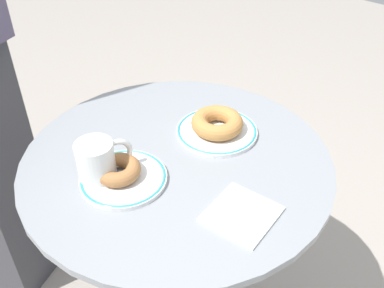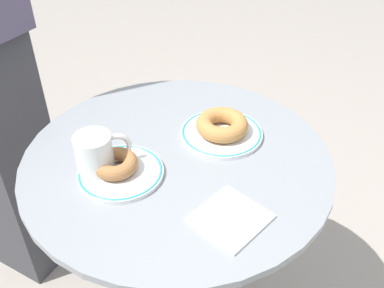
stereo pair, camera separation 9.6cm
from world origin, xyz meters
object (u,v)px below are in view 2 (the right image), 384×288
at_px(plate_right, 222,133).
at_px(paper_napkin, 230,218).
at_px(coffee_mug, 97,154).
at_px(cafe_table, 179,223).
at_px(plate_left, 121,172).
at_px(donut_cinnamon, 115,164).
at_px(donut_old_fashioned, 222,125).

bearing_deg(plate_right, paper_napkin, -131.40).
bearing_deg(paper_napkin, plate_right, 48.60).
bearing_deg(coffee_mug, cafe_table, -24.05).
distance_m(plate_left, coffee_mug, 0.07).
relative_size(cafe_table, coffee_mug, 6.11).
xyz_separation_m(plate_left, donut_cinnamon, (-0.00, 0.01, 0.02)).
xyz_separation_m(cafe_table, coffee_mug, (-0.16, 0.07, 0.28)).
bearing_deg(coffee_mug, plate_right, -15.87).
height_order(cafe_table, paper_napkin, paper_napkin).
bearing_deg(coffee_mug, plate_left, -54.64).
relative_size(donut_cinnamon, donut_old_fashioned, 0.78).
bearing_deg(donut_old_fashioned, paper_napkin, -131.40).
bearing_deg(cafe_table, paper_napkin, -102.76).
bearing_deg(coffee_mug, donut_old_fashioned, -15.87).
height_order(paper_napkin, coffee_mug, coffee_mug).
bearing_deg(plate_right, cafe_table, 175.04).
xyz_separation_m(plate_left, coffee_mug, (-0.03, 0.04, 0.04)).
xyz_separation_m(paper_napkin, coffee_mug, (-0.11, 0.29, 0.05)).
bearing_deg(donut_cinnamon, coffee_mug, 127.13).
bearing_deg(cafe_table, plate_left, 166.70).
bearing_deg(plate_left, donut_cinnamon, 118.54).
bearing_deg(plate_right, donut_cinnamon, 169.12).
bearing_deg(plate_left, donut_old_fashioned, -9.18).
xyz_separation_m(plate_right, coffee_mug, (-0.30, 0.08, 0.04)).
xyz_separation_m(plate_right, paper_napkin, (-0.18, -0.21, -0.00)).
xyz_separation_m(cafe_table, paper_napkin, (-0.05, -0.22, 0.23)).
bearing_deg(donut_cinnamon, donut_old_fashioned, -10.88).
xyz_separation_m(donut_old_fashioned, coffee_mug, (-0.30, 0.08, 0.02)).
relative_size(donut_old_fashioned, coffee_mug, 1.05).
xyz_separation_m(cafe_table, donut_cinnamon, (-0.14, 0.04, 0.26)).
xyz_separation_m(plate_right, donut_cinnamon, (-0.27, 0.05, 0.02)).
height_order(plate_left, donut_cinnamon, donut_cinnamon).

